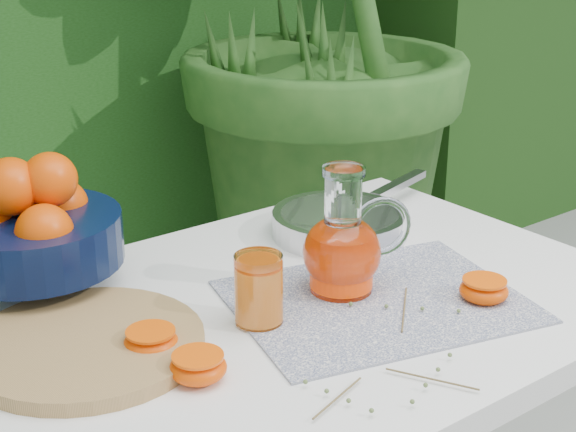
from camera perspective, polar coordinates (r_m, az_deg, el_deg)
potted_plant_right at (r=2.65m, az=-0.05°, el=13.23°), size 2.75×2.75×1.95m
white_table at (r=1.33m, az=0.53°, el=-8.78°), size 1.00×0.70×0.75m
placemat at (r=1.30m, az=5.79°, el=-5.50°), size 0.48×0.41×0.00m
cutting_board at (r=1.19m, az=-12.93°, el=-8.12°), size 0.31×0.31×0.02m
fruit_bowl at (r=1.36m, az=-16.31°, el=-0.75°), size 0.29×0.29×0.21m
juice_pitcher at (r=1.30m, az=3.60°, el=-2.11°), size 0.18×0.15×0.19m
juice_tumbler at (r=1.21m, az=-1.91°, el=-4.83°), size 0.09×0.09×0.10m
saute_pan at (r=1.53m, az=3.44°, el=-0.37°), size 0.43×0.29×0.04m
orange_halves at (r=1.18m, az=-0.03°, el=-7.41°), size 0.54×0.24×0.04m
thyme_sprigs at (r=1.15m, az=6.84°, el=-8.96°), size 0.33×0.27×0.01m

